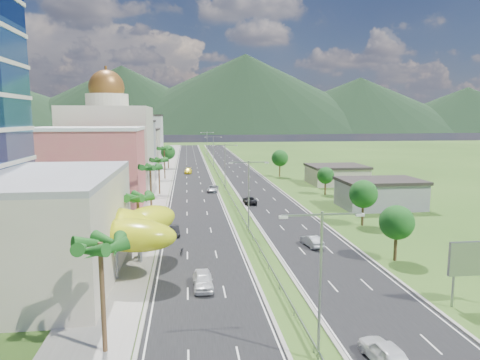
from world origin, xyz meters
name	(u,v)px	position (x,y,z in m)	size (l,w,h in m)	color
ground	(260,253)	(0.00, 0.00, 0.00)	(500.00, 500.00, 0.00)	#2D5119
road_left	(192,170)	(-7.50, 90.00, 0.02)	(11.00, 260.00, 0.04)	black
road_right	(237,169)	(7.50, 90.00, 0.02)	(11.00, 260.00, 0.04)	black
sidewalk_left	(163,170)	(-17.00, 90.00, 0.06)	(7.00, 260.00, 0.12)	gray
median_guardrail	(218,175)	(0.00, 71.99, 0.62)	(0.10, 216.06, 0.76)	gray
streetlight_median_a	(321,271)	(0.00, -25.00, 6.75)	(6.04, 0.25, 11.00)	gray
streetlight_median_b	(249,189)	(0.00, 10.00, 6.75)	(6.04, 0.25, 11.00)	gray
streetlight_median_c	(225,162)	(0.00, 50.00, 6.75)	(6.04, 0.25, 11.00)	gray
streetlight_median_d	(213,149)	(0.00, 95.00, 6.75)	(6.04, 0.25, 11.00)	gray
streetlight_median_e	(207,141)	(0.00, 140.00, 6.75)	(6.04, 0.25, 11.00)	gray
lime_canopy	(92,228)	(-20.00, -4.00, 4.99)	(18.00, 15.00, 7.40)	#B7BF12
pink_shophouse	(89,169)	(-28.00, 32.00, 7.50)	(20.00, 15.00, 15.00)	#CF555B
domed_building	(109,143)	(-28.00, 55.00, 11.35)	(20.00, 20.00, 28.70)	beige
midrise_grey	(128,149)	(-27.00, 80.00, 8.00)	(16.00, 15.00, 16.00)	gray
midrise_beige	(136,149)	(-27.00, 102.00, 6.50)	(16.00, 15.00, 13.00)	#AEA68F
midrise_white	(142,138)	(-27.00, 125.00, 9.00)	(16.00, 15.00, 18.00)	silver
billboard	(475,260)	(17.00, -18.00, 4.42)	(5.20, 0.35, 6.20)	gray
shed_near	(380,195)	(28.00, 25.00, 2.50)	(15.00, 10.00, 5.00)	gray
shed_far	(336,176)	(30.00, 55.00, 2.20)	(14.00, 12.00, 4.40)	#AEA68F
palm_tree_a	(100,249)	(-15.50, -22.00, 8.02)	(3.60, 3.60, 9.10)	#47301C
palm_tree_b	(138,199)	(-15.50, 2.00, 7.06)	(3.60, 3.60, 8.10)	#47301C
palm_tree_c	(150,169)	(-15.50, 22.00, 8.50)	(3.60, 3.60, 9.60)	#47301C
palm_tree_d	(159,162)	(-15.50, 45.00, 7.54)	(3.60, 3.60, 8.60)	#47301C
palm_tree_e	(164,150)	(-15.50, 70.00, 8.31)	(3.60, 3.60, 9.40)	#47301C
leafy_tree_lfar	(168,152)	(-15.50, 95.00, 5.58)	(4.90, 4.90, 8.05)	#47301C
leafy_tree_ra	(397,223)	(16.00, -5.00, 4.78)	(4.20, 4.20, 6.90)	#47301C
leafy_tree_rb	(363,194)	(19.00, 12.00, 5.18)	(4.55, 4.55, 7.47)	#47301C
leafy_tree_rc	(326,176)	(22.00, 40.00, 4.37)	(3.85, 3.85, 6.33)	#47301C
leafy_tree_rd	(280,158)	(18.00, 70.00, 5.58)	(4.90, 4.90, 8.05)	#47301C
mountain_ridge	(245,132)	(60.00, 450.00, 0.00)	(860.00, 140.00, 90.00)	black
car_white_near_left	(203,280)	(-7.76, -10.76, 0.88)	(1.98, 4.91, 1.67)	white
car_dark_left	(174,231)	(-11.23, 9.85, 0.70)	(1.39, 3.99, 1.32)	black
car_silver_mid_left	(213,189)	(-3.20, 46.79, 0.77)	(2.44, 5.29, 1.47)	#ACAEB4
car_yellow_far_left	(188,171)	(-8.83, 81.17, 0.82)	(2.19, 5.39, 1.57)	yellow
car_white_near_right	(386,353)	(4.55, -26.16, 0.91)	(2.04, 5.08, 1.73)	white
car_silver_right	(312,241)	(7.50, 1.87, 0.78)	(1.57, 4.50, 1.48)	#A8AAAF
car_dark_far_right	(250,200)	(3.34, 31.62, 0.75)	(2.37, 5.14, 1.43)	black
motorcycle	(182,250)	(-10.06, 0.52, 0.65)	(0.58, 1.92, 1.23)	black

